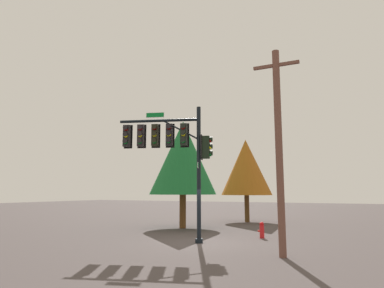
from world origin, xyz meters
TOP-DOWN VIEW (x-y plane):
  - ground_plane at (0.00, 0.00)m, footprint 120.00×120.00m
  - signal_pole_assembly at (1.37, 0.48)m, footprint 4.54×1.96m
  - utility_pole at (-4.26, 1.76)m, footprint 1.80×0.27m
  - fire_hydrant at (-2.22, -2.98)m, footprint 0.33×0.24m
  - tree_near at (1.29, -11.65)m, footprint 4.06×4.06m
  - tree_mid at (3.77, -5.39)m, footprint 4.51×4.51m

SIDE VIEW (x-z plane):
  - ground_plane at x=0.00m, z-range 0.00..0.00m
  - fire_hydrant at x=-2.22m, z-range 0.00..0.83m
  - utility_pole at x=-4.26m, z-range 0.14..8.14m
  - tree_near at x=1.29m, z-range 1.05..7.69m
  - tree_mid at x=3.77m, z-range 1.09..8.32m
  - signal_pole_assembly at x=1.37m, z-range 1.47..8.06m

